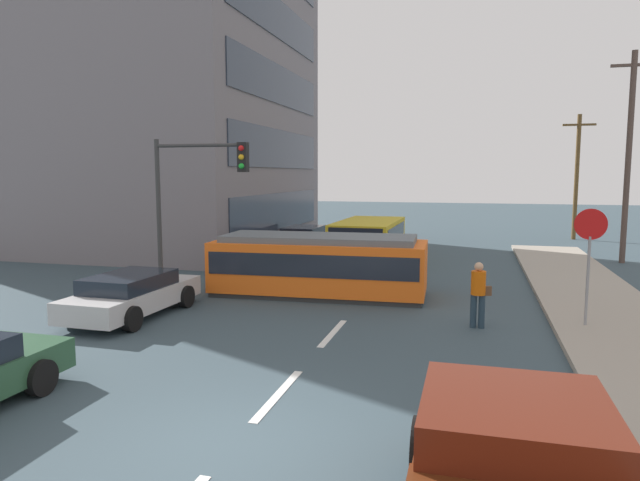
# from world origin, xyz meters

# --- Properties ---
(ground_plane) EXTENTS (120.00, 120.00, 0.00)m
(ground_plane) POSITION_xyz_m (0.00, 10.00, 0.00)
(ground_plane) COLOR #364850
(lane_stripe_1) EXTENTS (0.16, 2.40, 0.01)m
(lane_stripe_1) POSITION_xyz_m (0.00, 2.00, 0.01)
(lane_stripe_1) COLOR silver
(lane_stripe_1) RESTS_ON ground
(lane_stripe_2) EXTENTS (0.16, 2.40, 0.01)m
(lane_stripe_2) POSITION_xyz_m (0.00, 6.00, 0.01)
(lane_stripe_2) COLOR silver
(lane_stripe_2) RESTS_ON ground
(lane_stripe_3) EXTENTS (0.16, 2.40, 0.01)m
(lane_stripe_3) POSITION_xyz_m (0.00, 16.20, 0.01)
(lane_stripe_3) COLOR silver
(lane_stripe_3) RESTS_ON ground
(lane_stripe_4) EXTENTS (0.16, 2.40, 0.01)m
(lane_stripe_4) POSITION_xyz_m (0.00, 22.20, 0.01)
(lane_stripe_4) COLOR silver
(lane_stripe_4) RESTS_ON ground
(corner_building) EXTENTS (15.52, 14.88, 22.40)m
(corner_building) POSITION_xyz_m (-14.18, 20.62, 11.20)
(corner_building) COLOR slate
(corner_building) RESTS_ON ground
(streetcar_tram) EXTENTS (6.83, 2.83, 1.92)m
(streetcar_tram) POSITION_xyz_m (-1.50, 10.20, 0.99)
(streetcar_tram) COLOR orange
(streetcar_tram) RESTS_ON ground
(city_bus) EXTENTS (2.62, 5.64, 1.76)m
(city_bus) POSITION_xyz_m (-1.32, 17.97, 1.02)
(city_bus) COLOR gold
(city_bus) RESTS_ON ground
(pedestrian_crossing) EXTENTS (0.51, 0.36, 1.67)m
(pedestrian_crossing) POSITION_xyz_m (3.40, 7.43, 0.94)
(pedestrian_crossing) COLOR #223543
(pedestrian_crossing) RESTS_ON ground
(parked_sedan_mid) EXTENTS (2.00, 4.42, 1.19)m
(parked_sedan_mid) POSITION_xyz_m (-5.63, 6.14, 0.62)
(parked_sedan_mid) COLOR silver
(parked_sedan_mid) RESTS_ON ground
(parked_sedan_far) EXTENTS (2.16, 4.54, 1.19)m
(parked_sedan_far) POSITION_xyz_m (-5.12, 14.16, 0.63)
(parked_sedan_far) COLOR navy
(parked_sedan_far) RESTS_ON ground
(parked_sedan_furthest) EXTENTS (2.08, 4.52, 1.19)m
(parked_sedan_furthest) POSITION_xyz_m (-5.09, 20.43, 0.63)
(parked_sedan_furthest) COLOR maroon
(parked_sedan_furthest) RESTS_ON ground
(stop_sign) EXTENTS (0.76, 0.07, 2.88)m
(stop_sign) POSITION_xyz_m (5.98, 7.91, 2.19)
(stop_sign) COLOR gray
(stop_sign) RESTS_ON sidewalk_curb_right
(traffic_light_mast) EXTENTS (2.97, 0.33, 4.88)m
(traffic_light_mast) POSITION_xyz_m (-4.73, 8.08, 3.44)
(traffic_light_mast) COLOR #333333
(traffic_light_mast) RESTS_ON ground
(utility_pole_mid) EXTENTS (1.80, 0.24, 8.97)m
(utility_pole_mid) POSITION_xyz_m (9.52, 19.89, 4.67)
(utility_pole_mid) COLOR brown
(utility_pole_mid) RESTS_ON ground
(utility_pole_far) EXTENTS (1.80, 0.24, 7.27)m
(utility_pole_far) POSITION_xyz_m (8.97, 28.96, 3.81)
(utility_pole_far) COLOR brown
(utility_pole_far) RESTS_ON ground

